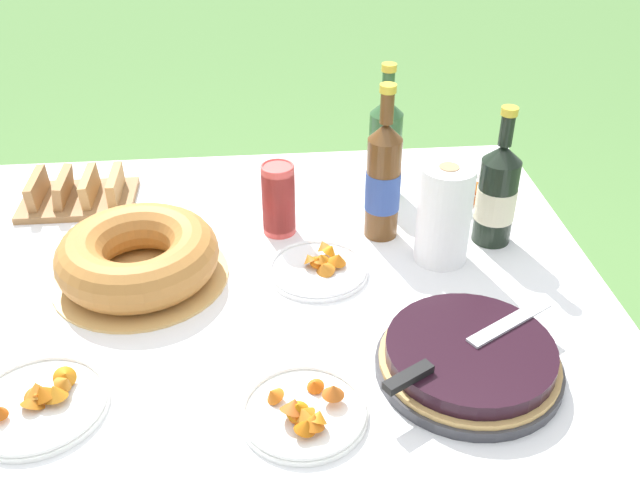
{
  "coord_description": "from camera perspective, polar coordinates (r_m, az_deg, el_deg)",
  "views": [
    {
      "loc": [
        0.04,
        -1.11,
        1.52
      ],
      "look_at": [
        0.15,
        0.09,
        0.74
      ],
      "focal_mm": 40.0,
      "sensor_mm": 36.0,
      "label": 1
    }
  ],
  "objects": [
    {
      "name": "cider_bottle_amber",
      "position": [
        1.51,
        5.07,
        4.75
      ],
      "size": [
        0.07,
        0.07,
        0.34
      ],
      "color": "brown",
      "rests_on": "tablecloth"
    },
    {
      "name": "tablecloth",
      "position": [
        1.41,
        -5.75,
        -4.91
      ],
      "size": [
        1.42,
        1.23,
        0.1
      ],
      "color": "white",
      "rests_on": "garden_table"
    },
    {
      "name": "juice_bottle_red",
      "position": [
        1.54,
        13.97,
        3.59
      ],
      "size": [
        0.08,
        0.08,
        0.31
      ],
      "color": "black",
      "rests_on": "tablecloth"
    },
    {
      "name": "snack_plate_near",
      "position": [
        1.24,
        -21.51,
        -11.92
      ],
      "size": [
        0.22,
        0.22,
        0.05
      ],
      "color": "white",
      "rests_on": "tablecloth"
    },
    {
      "name": "bundt_cake",
      "position": [
        1.45,
        -14.36,
        -1.31
      ],
      "size": [
        0.35,
        0.35,
        0.1
      ],
      "color": "tan",
      "rests_on": "tablecloth"
    },
    {
      "name": "cup_stack",
      "position": [
        1.54,
        -3.34,
        3.26
      ],
      "size": [
        0.07,
        0.07,
        0.16
      ],
      "color": "#E04C47",
      "rests_on": "tablecloth"
    },
    {
      "name": "snack_plate_far",
      "position": [
        1.15,
        -1.29,
        -13.5
      ],
      "size": [
        0.2,
        0.2,
        0.06
      ],
      "color": "white",
      "rests_on": "tablecloth"
    },
    {
      "name": "berry_tart",
      "position": [
        1.24,
        11.85,
        -9.28
      ],
      "size": [
        0.32,
        0.32,
        0.06
      ],
      "color": "#38383D",
      "rests_on": "tablecloth"
    },
    {
      "name": "bread_board",
      "position": [
        1.77,
        -18.81,
        3.51
      ],
      "size": [
        0.26,
        0.18,
        0.07
      ],
      "color": "olive",
      "rests_on": "tablecloth"
    },
    {
      "name": "serving_knife",
      "position": [
        1.2,
        11.06,
        -8.62
      ],
      "size": [
        0.33,
        0.21,
        0.01
      ],
      "rotation": [
        0.0,
        0.0,
        0.54
      ],
      "color": "silver",
      "rests_on": "berry_tart"
    },
    {
      "name": "garden_table",
      "position": [
        1.44,
        -5.65,
        -6.4
      ],
      "size": [
        1.41,
        1.22,
        0.67
      ],
      "color": "#A87A47",
      "rests_on": "ground_plane"
    },
    {
      "name": "paper_towel_roll",
      "position": [
        1.46,
        9.9,
        2.06
      ],
      "size": [
        0.11,
        0.11,
        0.21
      ],
      "color": "white",
      "rests_on": "tablecloth"
    },
    {
      "name": "snack_plate_right",
      "position": [
        1.74,
        11.38,
        3.8
      ],
      "size": [
        0.21,
        0.21,
        0.05
      ],
      "color": "white",
      "rests_on": "tablecloth"
    },
    {
      "name": "cider_bottle_green",
      "position": [
        1.68,
        5.21,
        7.38
      ],
      "size": [
        0.08,
        0.08,
        0.32
      ],
      "color": "#2D562D",
      "rests_on": "tablecloth"
    },
    {
      "name": "snack_plate_left",
      "position": [
        1.45,
        -0.08,
        -2.19
      ],
      "size": [
        0.21,
        0.21,
        0.05
      ],
      "color": "white",
      "rests_on": "tablecloth"
    }
  ]
}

